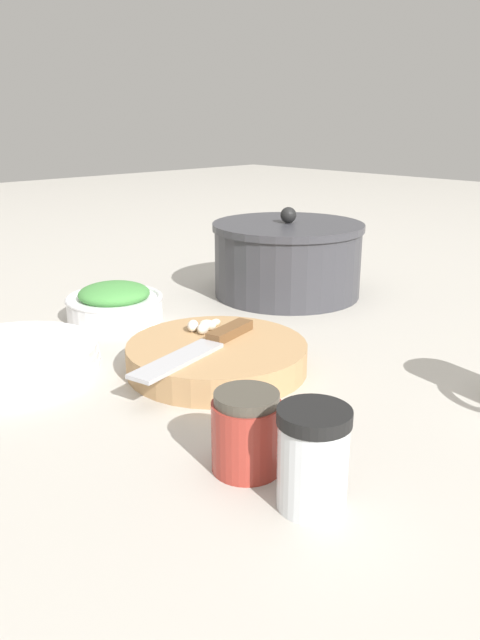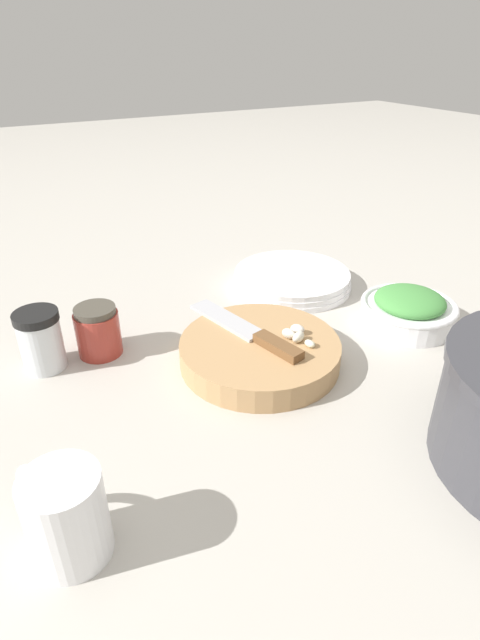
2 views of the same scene
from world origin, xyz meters
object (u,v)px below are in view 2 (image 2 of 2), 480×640
(garlic_cloves, at_px, (294,335))
(plate_stack, at_px, (292,279))
(herb_bowl, at_px, (408,309))
(coffee_mug, at_px, (65,515))
(spice_jar, at_px, (41,340))
(chef_knife, at_px, (250,332))
(honey_jar, at_px, (98,331))
(cutting_board, at_px, (260,352))

(garlic_cloves, xyz_separation_m, plate_stack, (-0.14, -0.21, -0.03))
(herb_bowl, xyz_separation_m, coffee_mug, (0.57, 0.16, 0.02))
(herb_bowl, bearing_deg, spice_jar, -16.31)
(spice_jar, bearing_deg, garlic_cloves, 153.77)
(chef_knife, distance_m, honey_jar, 0.22)
(spice_jar, relative_size, coffee_mug, 0.87)
(chef_knife, relative_size, herb_bowl, 1.43)
(herb_bowl, bearing_deg, chef_knife, -9.17)
(coffee_mug, bearing_deg, herb_bowl, -164.71)
(garlic_cloves, bearing_deg, chef_knife, -41.40)
(herb_bowl, height_order, plate_stack, herb_bowl)
(cutting_board, xyz_separation_m, plate_stack, (-0.18, -0.19, -0.00))
(chef_knife, height_order, plate_stack, chef_knife)
(herb_bowl, distance_m, honey_jar, 0.49)
(chef_knife, distance_m, spice_jar, 0.29)
(plate_stack, distance_m, honey_jar, 0.38)
(herb_bowl, height_order, coffee_mug, coffee_mug)
(garlic_cloves, xyz_separation_m, honey_jar, (0.24, -0.16, -0.01))
(honey_jar, bearing_deg, coffee_mug, 70.45)
(spice_jar, height_order, plate_stack, spice_jar)
(herb_bowl, relative_size, coffee_mug, 1.50)
(cutting_board, relative_size, coffee_mug, 2.25)
(spice_jar, bearing_deg, chef_knife, 157.02)
(garlic_cloves, xyz_separation_m, herb_bowl, (-0.22, 0.00, -0.01))
(chef_knife, bearing_deg, cutting_board, -95.99)
(cutting_board, bearing_deg, herb_bowl, 175.59)
(garlic_cloves, relative_size, honey_jar, 0.85)
(cutting_board, relative_size, chef_knife, 1.05)
(honey_jar, bearing_deg, plate_stack, -172.14)
(spice_jar, bearing_deg, herb_bowl, 163.69)
(chef_knife, height_order, garlic_cloves, garlic_cloves)
(garlic_cloves, relative_size, coffee_mug, 0.64)
(garlic_cloves, distance_m, honey_jar, 0.29)
(cutting_board, relative_size, garlic_cloves, 3.55)
(chef_knife, height_order, herb_bowl, herb_bowl)
(herb_bowl, distance_m, plate_stack, 0.23)
(chef_knife, distance_m, herb_bowl, 0.27)
(honey_jar, bearing_deg, chef_knife, 149.34)
(spice_jar, bearing_deg, honey_jar, 179.32)
(herb_bowl, bearing_deg, garlic_cloves, -0.44)
(herb_bowl, height_order, honey_jar, honey_jar)
(cutting_board, height_order, coffee_mug, coffee_mug)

